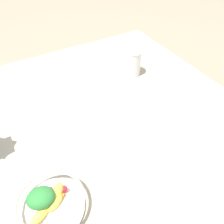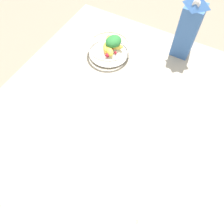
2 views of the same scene
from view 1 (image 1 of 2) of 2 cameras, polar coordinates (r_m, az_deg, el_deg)
ground_plane at (r=0.96m, az=-2.52°, el=-2.33°), size 6.00×6.00×0.00m
countertop at (r=0.95m, az=-2.57°, el=-1.34°), size 1.18×1.18×0.05m
fruit_bowl at (r=0.69m, az=-15.88°, el=-21.91°), size 0.20×0.20×0.09m
drinking_cup at (r=1.11m, az=5.45°, el=12.85°), size 0.08×0.08×0.13m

